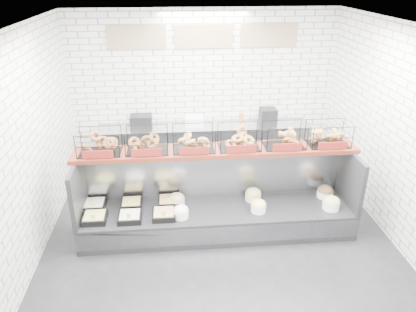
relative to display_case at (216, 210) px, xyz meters
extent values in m
plane|color=black|center=(0.01, -0.35, -0.33)|extent=(5.50, 5.50, 0.00)
cube|color=white|center=(0.01, 2.40, 1.17)|extent=(5.00, 0.02, 3.00)
cube|color=white|center=(-2.49, -0.35, 1.17)|extent=(0.02, 5.50, 3.00)
cube|color=white|center=(2.51, -0.35, 1.17)|extent=(0.02, 5.50, 3.00)
cube|color=white|center=(0.01, -0.35, 2.67)|extent=(5.00, 5.50, 0.02)
cube|color=tan|center=(-1.19, 2.37, 2.17)|extent=(1.05, 0.03, 0.42)
cube|color=tan|center=(0.01, 2.37, 2.17)|extent=(1.05, 0.03, 0.42)
cube|color=tan|center=(1.21, 2.37, 2.17)|extent=(1.05, 0.03, 0.42)
cube|color=black|center=(0.01, -0.05, -0.13)|extent=(4.00, 0.90, 0.40)
cube|color=#93969B|center=(0.01, -0.48, -0.11)|extent=(4.00, 0.03, 0.28)
cube|color=#93969B|center=(0.01, 0.36, 0.47)|extent=(4.00, 0.08, 0.80)
cube|color=black|center=(-1.96, -0.05, 0.47)|extent=(0.06, 0.90, 0.80)
cube|color=black|center=(1.98, -0.05, 0.47)|extent=(0.06, 0.90, 0.80)
cube|color=black|center=(-1.74, -0.22, 0.11)|extent=(0.33, 0.33, 0.08)
cube|color=#D8D66E|center=(-1.74, -0.22, 0.15)|extent=(0.28, 0.28, 0.04)
cube|color=#DED04D|center=(-1.74, -0.34, 0.20)|extent=(0.06, 0.01, 0.08)
cube|color=black|center=(-1.80, 0.13, 0.11)|extent=(0.33, 0.33, 0.08)
cube|color=white|center=(-1.80, 0.13, 0.15)|extent=(0.28, 0.28, 0.04)
cube|color=#DED04D|center=(-1.80, 0.01, 0.20)|extent=(0.06, 0.01, 0.08)
cube|color=black|center=(-1.25, -0.24, 0.11)|extent=(0.32, 0.32, 0.08)
cube|color=silver|center=(-1.25, -0.24, 0.15)|extent=(0.28, 0.28, 0.04)
cube|color=#DED04D|center=(-1.25, -0.36, 0.20)|extent=(0.06, 0.01, 0.08)
cube|color=black|center=(-1.26, 0.11, 0.11)|extent=(0.30, 0.30, 0.08)
cube|color=#F2D07C|center=(-1.26, 0.11, 0.15)|extent=(0.26, 0.26, 0.04)
cube|color=#DED04D|center=(-1.26, 0.00, 0.20)|extent=(0.06, 0.01, 0.08)
cube|color=black|center=(-0.78, -0.22, 0.11)|extent=(0.33, 0.33, 0.08)
cube|color=#D3B86C|center=(-0.78, -0.22, 0.15)|extent=(0.28, 0.28, 0.04)
cube|color=#DED04D|center=(-0.78, -0.34, 0.20)|extent=(0.06, 0.01, 0.08)
cube|color=black|center=(-0.70, 0.13, 0.11)|extent=(0.32, 0.32, 0.08)
cube|color=#E6BF76|center=(-0.70, 0.13, 0.15)|extent=(0.27, 0.27, 0.04)
cube|color=#DED04D|center=(-0.70, 0.01, 0.20)|extent=(0.06, 0.01, 0.08)
cylinder|color=white|center=(-0.53, -0.25, 0.13)|extent=(0.22, 0.22, 0.11)
ellipsoid|color=white|center=(-0.53, -0.25, 0.19)|extent=(0.21, 0.21, 0.15)
cylinder|color=white|center=(-0.58, 0.09, 0.13)|extent=(0.24, 0.24, 0.11)
ellipsoid|color=tan|center=(-0.58, 0.09, 0.19)|extent=(0.23, 0.23, 0.16)
cylinder|color=white|center=(0.59, -0.20, 0.13)|extent=(0.22, 0.22, 0.11)
ellipsoid|color=#F6DE7E|center=(0.59, -0.20, 0.19)|extent=(0.22, 0.22, 0.15)
cylinder|color=white|center=(0.58, 0.13, 0.13)|extent=(0.25, 0.25, 0.11)
ellipsoid|color=#C9C666|center=(0.58, 0.13, 0.19)|extent=(0.24, 0.24, 0.17)
cylinder|color=white|center=(1.67, -0.22, 0.13)|extent=(0.25, 0.25, 0.11)
ellipsoid|color=#D8BE85|center=(1.67, -0.22, 0.19)|extent=(0.25, 0.25, 0.17)
cylinder|color=white|center=(1.70, 0.11, 0.13)|extent=(0.24, 0.24, 0.11)
ellipsoid|color=brown|center=(1.70, 0.11, 0.19)|extent=(0.24, 0.24, 0.17)
cube|color=#47170F|center=(0.01, 0.17, 0.90)|extent=(4.10, 0.50, 0.06)
cube|color=black|center=(-1.63, 0.17, 1.10)|extent=(0.60, 0.38, 0.34)
cube|color=maroon|center=(-1.63, -0.03, 1.00)|extent=(0.42, 0.02, 0.11)
cube|color=black|center=(-0.97, 0.17, 1.10)|extent=(0.60, 0.38, 0.34)
cube|color=maroon|center=(-0.97, -0.03, 1.00)|extent=(0.42, 0.02, 0.11)
cube|color=black|center=(-0.31, 0.17, 1.10)|extent=(0.60, 0.38, 0.34)
cube|color=maroon|center=(-0.31, -0.03, 1.00)|extent=(0.42, 0.02, 0.11)
cube|color=black|center=(0.34, 0.17, 1.10)|extent=(0.60, 0.38, 0.34)
cube|color=maroon|center=(0.34, -0.03, 1.00)|extent=(0.42, 0.02, 0.11)
cube|color=black|center=(1.00, 0.17, 1.10)|extent=(0.60, 0.38, 0.34)
cube|color=maroon|center=(1.00, -0.03, 1.00)|extent=(0.42, 0.02, 0.11)
cube|color=black|center=(1.66, 0.17, 1.10)|extent=(0.60, 0.38, 0.34)
cube|color=maroon|center=(1.66, -0.03, 1.00)|extent=(0.42, 0.02, 0.11)
cube|color=#93969B|center=(0.01, 2.08, 0.12)|extent=(4.00, 0.60, 0.90)
cube|color=black|center=(-1.19, 2.09, 0.69)|extent=(0.40, 0.30, 0.24)
cube|color=silver|center=(-0.19, 2.09, 0.66)|extent=(0.35, 0.28, 0.18)
cylinder|color=#C25330|center=(0.70, 2.07, 0.68)|extent=(0.09, 0.09, 0.22)
cube|color=black|center=(1.22, 2.08, 0.72)|extent=(0.30, 0.30, 0.30)
camera|label=1|loc=(-0.60, -5.13, 3.30)|focal=35.00mm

